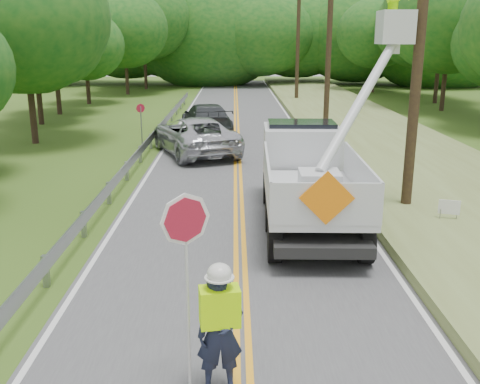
{
  "coord_description": "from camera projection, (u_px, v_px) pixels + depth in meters",
  "views": [
    {
      "loc": [
        -0.13,
        -6.65,
        5.06
      ],
      "look_at": [
        0.0,
        6.0,
        1.5
      ],
      "focal_mm": 41.04,
      "sensor_mm": 36.0,
      "label": 1
    }
  ],
  "objects": [
    {
      "name": "road",
      "position": [
        238.0,
        173.0,
        21.25
      ],
      "size": [
        7.2,
        96.0,
        0.03
      ],
      "color": "#48484A",
      "rests_on": "ground"
    },
    {
      "name": "guardrail",
      "position": [
        137.0,
        155.0,
        21.93
      ],
      "size": [
        0.18,
        48.0,
        0.77
      ],
      "color": "gray",
      "rests_on": "ground"
    },
    {
      "name": "utility_poles",
      "position": [
        357.0,
        33.0,
        22.77
      ],
      "size": [
        1.6,
        43.3,
        10.0
      ],
      "color": "black",
      "rests_on": "ground"
    },
    {
      "name": "tall_grass_verge",
      "position": [
        421.0,
        169.0,
        21.28
      ],
      "size": [
        7.0,
        96.0,
        0.3
      ],
      "primitive_type": "cube",
      "color": "olive",
      "rests_on": "ground"
    },
    {
      "name": "treeline_left",
      "position": [
        84.0,
        30.0,
        37.25
      ],
      "size": [
        10.91,
        57.69,
        11.05
      ],
      "color": "#332319",
      "rests_on": "ground"
    },
    {
      "name": "treeline_horizon",
      "position": [
        258.0,
        34.0,
        60.25
      ],
      "size": [
        57.91,
        14.97,
        12.74
      ],
      "color": "#114B17",
      "rests_on": "ground"
    },
    {
      "name": "flagger",
      "position": [
        219.0,
        324.0,
        7.87
      ],
      "size": [
        1.15,
        0.55,
        3.04
      ],
      "color": "#191E33",
      "rests_on": "road"
    },
    {
      "name": "bucket_truck",
      "position": [
        312.0,
        162.0,
        15.94
      ],
      "size": [
        4.14,
        7.24,
        6.97
      ],
      "color": "black",
      "rests_on": "road"
    },
    {
      "name": "suv_silver",
      "position": [
        195.0,
        135.0,
        24.6
      ],
      "size": [
        4.71,
        6.56,
        1.66
      ],
      "primitive_type": "imported",
      "rotation": [
        0.0,
        0.0,
        3.51
      ],
      "color": "#BABBC3",
      "rests_on": "road"
    },
    {
      "name": "suv_darkgrey",
      "position": [
        207.0,
        119.0,
        29.75
      ],
      "size": [
        3.3,
        5.98,
        1.64
      ],
      "primitive_type": "imported",
      "rotation": [
        0.0,
        0.0,
        3.33
      ],
      "color": "#313538",
      "rests_on": "road"
    },
    {
      "name": "stop_sign_permanent",
      "position": [
        141.0,
        119.0,
        26.1
      ],
      "size": [
        0.38,
        0.26,
        2.08
      ],
      "color": "gray",
      "rests_on": "ground"
    },
    {
      "name": "yard_sign",
      "position": [
        449.0,
        208.0,
        14.92
      ],
      "size": [
        0.55,
        0.2,
        0.82
      ],
      "color": "white",
      "rests_on": "ground"
    }
  ]
}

